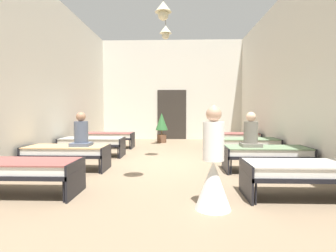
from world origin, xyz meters
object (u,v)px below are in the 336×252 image
Objects in this scene: bed_left_row_1 at (67,152)px; bed_right_row_2 at (246,143)px; bed_left_row_2 at (92,142)px; bed_right_row_3 at (233,137)px; bed_left_row_0 at (21,169)px; potted_plant at (162,125)px; patient_seated_primary at (81,133)px; bed_right_row_1 at (266,153)px; bed_right_row_0 at (304,171)px; patient_seated_secondary at (251,134)px; bed_left_row_3 at (108,136)px; nurse_near_aisle at (213,172)px.

bed_right_row_2 is at bearing 22.23° from bed_left_row_1.
bed_right_row_3 is at bearing 22.23° from bed_left_row_2.
potted_plant reaches higher than bed_left_row_0.
bed_left_row_2 and bed_right_row_2 have the same top height.
patient_seated_primary is (0.35, -1.91, 0.43)m from bed_left_row_2.
bed_left_row_1 is 1.90m from bed_left_row_2.
bed_right_row_1 is at bearing 22.23° from bed_left_row_0.
bed_right_row_2 is (0.00, 3.80, 0.00)m from bed_right_row_0.
bed_left_row_0 is at bearing -100.50° from patient_seated_primary.
patient_seated_secondary is (4.30, 1.93, 0.43)m from bed_left_row_0.
patient_seated_primary is at bearing -84.75° from bed_left_row_3.
bed_right_row_1 is (4.65, 0.00, 0.00)m from bed_left_row_1.
potted_plant is (-2.74, 3.68, 0.32)m from bed_right_row_2.
potted_plant is (1.91, 7.48, 0.32)m from bed_left_row_0.
bed_right_row_0 is at bearing -50.80° from bed_left_row_3.
bed_right_row_1 is at bearing 90.00° from bed_right_row_0.
bed_left_row_3 is (0.00, 3.80, 0.00)m from bed_left_row_1.
patient_seated_primary is (-4.30, 1.89, 0.43)m from bed_right_row_0.
bed_right_row_1 is at bearing -90.00° from bed_right_row_2.
bed_right_row_1 is at bearing 0.15° from patient_seated_primary.
bed_left_row_0 is 4.73m from patient_seated_secondary.
bed_left_row_2 is (0.00, 1.90, 0.00)m from bed_left_row_1.
bed_left_row_3 is at bearing 157.77° from bed_right_row_2.
patient_seated_secondary is at bearing 43.79° from nurse_near_aisle.
bed_right_row_3 is 2.38× the size of patient_seated_primary.
bed_left_row_1 is at bearing 157.77° from bed_right_row_0.
bed_left_row_0 is at bearing -104.35° from potted_plant.
bed_right_row_0 is at bearing -90.00° from bed_right_row_2.
bed_right_row_0 is at bearing -22.23° from bed_left_row_1.
bed_right_row_2 is at bearing 79.38° from patient_seated_secondary.
patient_seated_primary is (0.35, 1.89, 0.43)m from bed_left_row_0.
patient_seated_primary is at bearing 117.89° from nurse_near_aisle.
bed_left_row_2 is 1.00× the size of bed_left_row_3.
patient_seated_secondary reaches higher than bed_right_row_2.
bed_right_row_1 is at bearing 0.00° from bed_left_row_1.
potted_plant reaches higher than bed_right_row_3.
bed_left_row_2 is 5.35m from nurse_near_aisle.
patient_seated_primary is at bearing -105.62° from potted_plant.
bed_left_row_0 is at bearing -140.73° from bed_right_row_2.
bed_left_row_0 is at bearing -155.79° from patient_seated_secondary.
patient_seated_secondary reaches higher than bed_left_row_3.
nurse_near_aisle reaches higher than potted_plant.
patient_seated_secondary is (1.18, 2.48, 0.34)m from nurse_near_aisle.
patient_seated_secondary is at bearing -100.62° from bed_right_row_2.
bed_right_row_1 is at bearing 37.22° from nurse_near_aisle.
bed_right_row_0 is 1.00× the size of bed_left_row_2.
bed_right_row_0 is 1.90m from bed_right_row_1.
bed_left_row_1 and bed_right_row_2 have the same top height.
bed_right_row_1 is at bearing -22.23° from bed_left_row_2.
bed_right_row_2 is at bearing 23.97° from patient_seated_primary.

